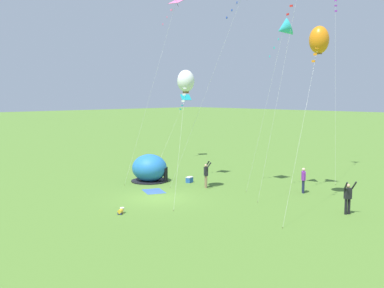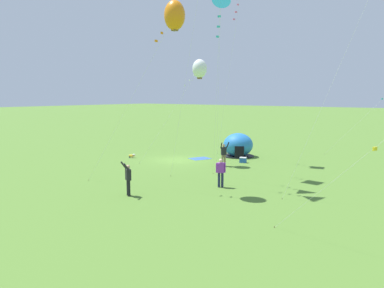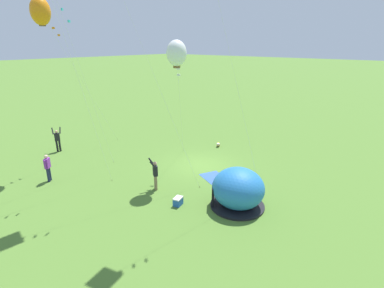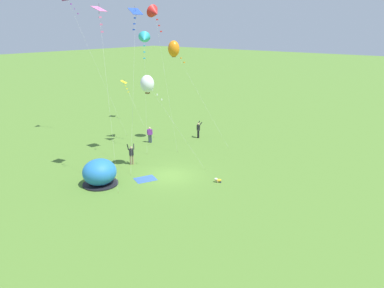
{
  "view_description": "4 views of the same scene",
  "coord_description": "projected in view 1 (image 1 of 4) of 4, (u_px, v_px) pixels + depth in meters",
  "views": [
    {
      "loc": [
        21.72,
        -18.18,
        6.63
      ],
      "look_at": [
        -1.61,
        4.52,
        3.03
      ],
      "focal_mm": 42.0,
      "sensor_mm": 36.0,
      "label": 1
    },
    {
      "loc": [
        24.05,
        19.83,
        5.49
      ],
      "look_at": [
        2.3,
        3.34,
        1.89
      ],
      "focal_mm": 35.0,
      "sensor_mm": 36.0,
      "label": 2
    },
    {
      "loc": [
        -11.88,
        15.1,
        8.11
      ],
      "look_at": [
        -0.79,
        1.97,
        2.24
      ],
      "focal_mm": 28.0,
      "sensor_mm": 36.0,
      "label": 3
    },
    {
      "loc": [
        -21.57,
        -19.87,
        12.12
      ],
      "look_at": [
        3.07,
        0.1,
        2.03
      ],
      "focal_mm": 35.0,
      "sensor_mm": 36.0,
      "label": 4
    }
  ],
  "objects": [
    {
      "name": "kite_blue",
      "position": [
        240.0,
        0.0,
        29.83
      ],
      "size": [
        4.67,
        3.46,
        13.72
      ],
      "color": "silver",
      "rests_on": "ground"
    },
    {
      "name": "person_near_tent",
      "position": [
        206.0,
        174.0,
        31.97
      ],
      "size": [
        0.72,
        0.67,
        1.89
      ],
      "color": "#8C7251",
      "rests_on": "ground"
    },
    {
      "name": "kite_pink",
      "position": [
        174.0,
        8.0,
        32.33
      ],
      "size": [
        2.59,
        3.91,
        13.65
      ],
      "color": "silver",
      "rests_on": "ground"
    },
    {
      "name": "kite_white",
      "position": [
        186.0,
        81.0,
        29.6
      ],
      "size": [
        3.56,
        4.39,
        8.25
      ],
      "color": "silver",
      "rests_on": "ground"
    },
    {
      "name": "cooler_box",
      "position": [
        189.0,
        180.0,
        33.95
      ],
      "size": [
        0.49,
        0.61,
        0.44
      ],
      "color": "#2659B2",
      "rests_on": "ground"
    },
    {
      "name": "toddler_crawling",
      "position": [
        121.0,
        211.0,
        25.03
      ],
      "size": [
        0.44,
        0.53,
        0.32
      ],
      "color": "gold",
      "rests_on": "ground"
    },
    {
      "name": "person_strolling",
      "position": [
        303.0,
        179.0,
        30.24
      ],
      "size": [
        0.43,
        0.47,
        1.72
      ],
      "color": "#1E2347",
      "rests_on": "ground"
    },
    {
      "name": "ground_plane",
      "position": [
        159.0,
        198.0,
        28.8
      ],
      "size": [
        300.0,
        300.0,
        0.0
      ],
      "primitive_type": "plane",
      "color": "#517A2D"
    },
    {
      "name": "popup_tent",
      "position": [
        150.0,
        169.0,
        34.29
      ],
      "size": [
        2.81,
        2.81,
        2.1
      ],
      "color": "#2672BF",
      "rests_on": "ground"
    },
    {
      "name": "picnic_blanket",
      "position": [
        154.0,
        191.0,
        30.86
      ],
      "size": [
        2.08,
        1.87,
        0.01
      ],
      "primitive_type": "cube",
      "rotation": [
        0.0,
        0.0,
        -0.41
      ],
      "color": "#3359A5",
      "rests_on": "ground"
    },
    {
      "name": "kite_teal",
      "position": [
        185.0,
        99.0,
        46.88
      ],
      "size": [
        2.48,
        6.06,
        6.7
      ],
      "color": "silver",
      "rests_on": "ground"
    },
    {
      "name": "kite_cyan",
      "position": [
        284.0,
        29.0,
        29.37
      ],
      "size": [
        2.54,
        2.4,
        11.6
      ],
      "color": "silver",
      "rests_on": "ground"
    },
    {
      "name": "kite_orange",
      "position": [
        319.0,
        40.0,
        26.57
      ],
      "size": [
        2.31,
        6.48,
        10.67
      ],
      "color": "silver",
      "rests_on": "ground"
    },
    {
      "name": "person_arms_raised",
      "position": [
        348.0,
        197.0,
        24.84
      ],
      "size": [
        0.64,
        0.72,
        1.89
      ],
      "color": "black",
      "rests_on": "ground"
    }
  ]
}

